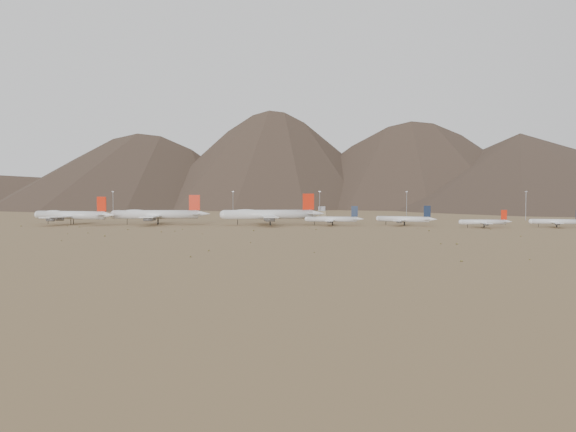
# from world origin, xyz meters

# --- Properties ---
(ground) EXTENTS (3000.00, 3000.00, 0.00)m
(ground) POSITION_xyz_m (0.00, 0.00, 0.00)
(ground) COLOR #9D7951
(ground) RESTS_ON ground
(mountain_ridge) EXTENTS (4400.00, 1000.00, 300.00)m
(mountain_ridge) POSITION_xyz_m (0.00, 900.00, 150.00)
(mountain_ridge) COLOR #4B3A2D
(mountain_ridge) RESTS_ON ground
(widebody_west) EXTENTS (71.14, 55.49, 21.27)m
(widebody_west) POSITION_xyz_m (-154.14, 19.74, 7.33)
(widebody_west) COLOR silver
(widebody_west) RESTS_ON ground
(widebody_centre) EXTENTS (75.57, 58.87, 22.57)m
(widebody_centre) POSITION_xyz_m (-89.73, 28.98, 7.78)
(widebody_centre) COLOR silver
(widebody_centre) RESTS_ON ground
(widebody_east) EXTENTS (77.26, 61.15, 23.57)m
(widebody_east) POSITION_xyz_m (-3.63, 32.78, 8.13)
(widebody_east) COLOR silver
(widebody_east) RESTS_ON ground
(narrowbody_a) EXTENTS (43.97, 31.45, 14.50)m
(narrowbody_a) POSITION_xyz_m (44.43, 33.41, 4.71)
(narrowbody_a) COLOR silver
(narrowbody_a) RESTS_ON ground
(narrowbody_b) EXTENTS (43.75, 32.52, 14.92)m
(narrowbody_b) POSITION_xyz_m (96.90, 38.25, 4.84)
(narrowbody_b) COLOR silver
(narrowbody_b) RESTS_ON ground
(narrowbody_c) EXTENTS (37.29, 27.09, 12.35)m
(narrowbody_c) POSITION_xyz_m (149.93, 21.39, 4.01)
(narrowbody_c) COLOR silver
(narrowbody_c) RESTS_ON ground
(narrowbody_d) EXTENTS (38.64, 27.89, 12.76)m
(narrowbody_d) POSITION_xyz_m (200.56, 30.16, 4.14)
(narrowbody_d) COLOR silver
(narrowbody_d) RESTS_ON ground
(control_tower) EXTENTS (8.00, 8.00, 12.00)m
(control_tower) POSITION_xyz_m (30.00, 120.00, 5.32)
(control_tower) COLOR tan
(control_tower) RESTS_ON ground
(mast_far_west) EXTENTS (2.00, 0.60, 25.70)m
(mast_far_west) POSITION_xyz_m (-167.50, 121.19, 14.20)
(mast_far_west) COLOR gray
(mast_far_west) RESTS_ON ground
(mast_west) EXTENTS (2.00, 0.60, 25.70)m
(mast_west) POSITION_xyz_m (-54.07, 131.03, 14.20)
(mast_west) COLOR gray
(mast_west) RESTS_ON ground
(mast_centre) EXTENTS (2.00, 0.60, 25.70)m
(mast_centre) POSITION_xyz_m (28.30, 114.22, 14.20)
(mast_centre) COLOR gray
(mast_centre) RESTS_ON ground
(mast_east) EXTENTS (2.00, 0.60, 25.70)m
(mast_east) POSITION_xyz_m (105.86, 140.23, 14.20)
(mast_east) COLOR gray
(mast_east) RESTS_ON ground
(mast_far_east) EXTENTS (2.00, 0.60, 25.70)m
(mast_far_east) POSITION_xyz_m (206.72, 128.91, 14.20)
(mast_far_east) COLOR gray
(mast_far_east) RESTS_ON ground
(desert_scrub) EXTENTS (411.38, 181.49, 0.84)m
(desert_scrub) POSITION_xyz_m (-24.68, -75.30, 0.31)
(desert_scrub) COLOR olive
(desert_scrub) RESTS_ON ground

